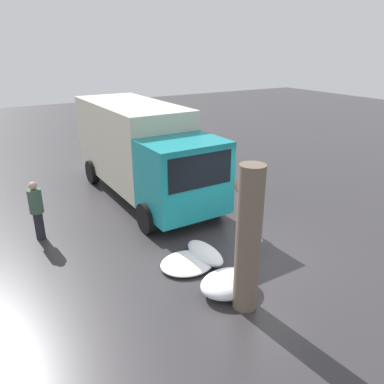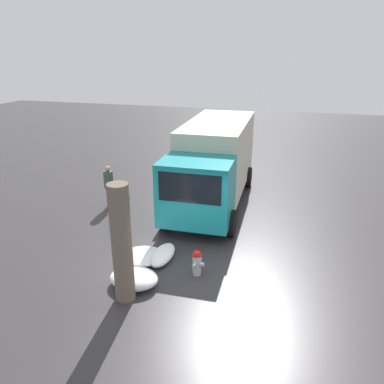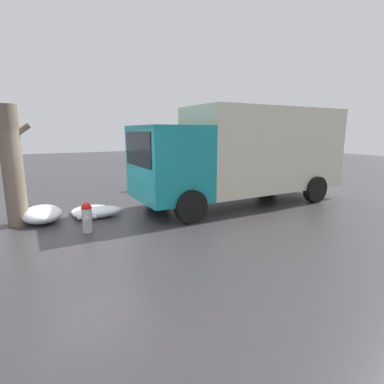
# 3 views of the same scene
# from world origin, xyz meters

# --- Properties ---
(ground_plane) EXTENTS (60.00, 60.00, 0.00)m
(ground_plane) POSITION_xyz_m (0.00, 0.00, 0.00)
(ground_plane) COLOR #333033
(fire_hydrant) EXTENTS (0.45, 0.35, 0.75)m
(fire_hydrant) POSITION_xyz_m (-0.00, -0.00, 0.38)
(fire_hydrant) COLOR #B7B7BC
(fire_hydrant) RESTS_ON ground_plane
(tree_trunk) EXTENTS (0.76, 0.50, 3.07)m
(tree_trunk) POSITION_xyz_m (-1.50, 1.46, 1.55)
(tree_trunk) COLOR #6B5B4C
(tree_trunk) RESTS_ON ground_plane
(delivery_truck) EXTENTS (7.37, 2.75, 3.18)m
(delivery_truck) POSITION_xyz_m (5.35, 0.74, 1.73)
(delivery_truck) COLOR teal
(delivery_truck) RESTS_ON ground_plane
(pedestrian) EXTENTS (0.37, 0.37, 1.68)m
(pedestrian) POSITION_xyz_m (3.70, 4.56, 0.92)
(pedestrian) COLOR #23232D
(pedestrian) RESTS_ON ground_plane
(snow_pile_by_hydrant) EXTENTS (1.37, 0.60, 0.32)m
(snow_pile_by_hydrant) POSITION_xyz_m (0.47, 1.18, 0.16)
(snow_pile_by_hydrant) COLOR white
(snow_pile_by_hydrant) RESTS_ON ground_plane
(snow_pile_curbside) EXTENTS (1.16, 1.35, 0.17)m
(snow_pile_curbside) POSITION_xyz_m (0.40, 1.74, 0.08)
(snow_pile_curbside) COLOR white
(snow_pile_curbside) RESTS_ON ground_plane
(snow_pile_by_tree) EXTENTS (1.01, 1.31, 0.43)m
(snow_pile_by_tree) POSITION_xyz_m (-0.95, 1.47, 0.22)
(snow_pile_by_tree) COLOR white
(snow_pile_by_tree) RESTS_ON ground_plane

